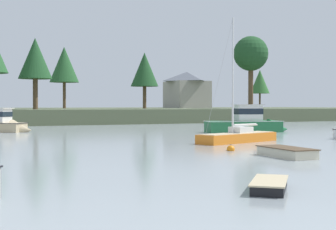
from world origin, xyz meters
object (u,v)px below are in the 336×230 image
mooring_buoy_orange (231,149)px  dinghy_cream (286,154)px  cruiser_green (251,126)px  dinghy_black (270,187)px  sailboat_orange (238,139)px

mooring_buoy_orange → dinghy_cream: bearing=-78.5°
dinghy_cream → mooring_buoy_orange: bearing=101.5°
cruiser_green → dinghy_black: cruiser_green is taller
dinghy_black → sailboat_orange: bearing=60.8°
cruiser_green → sailboat_orange: bearing=-127.2°
sailboat_orange → mooring_buoy_orange: 6.89m
dinghy_cream → mooring_buoy_orange: dinghy_cream is taller
dinghy_cream → sailboat_orange: 10.36m
dinghy_cream → sailboat_orange: (3.14, 9.87, 0.05)m
dinghy_cream → sailboat_orange: bearing=72.3°
cruiser_green → dinghy_cream: (-11.77, -21.22, -0.47)m
sailboat_orange → mooring_buoy_orange: (-4.01, -5.60, -0.13)m
dinghy_cream → sailboat_orange: size_ratio=0.38×
sailboat_orange → cruiser_green: bearing=52.8°
cruiser_green → sailboat_orange: sailboat_orange is taller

